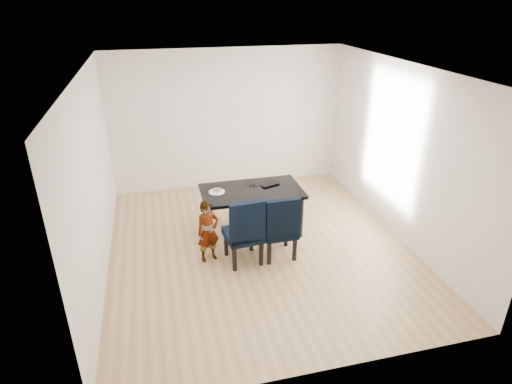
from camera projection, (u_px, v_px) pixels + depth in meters
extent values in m
cube|color=tan|center=(259.00, 247.00, 6.67)|extent=(4.50, 5.00, 0.01)
cube|color=white|center=(260.00, 68.00, 5.52)|extent=(4.50, 5.00, 0.01)
cube|color=white|center=(228.00, 120.00, 8.29)|extent=(4.50, 0.01, 2.70)
cube|color=silver|center=(327.00, 264.00, 3.89)|extent=(4.50, 0.01, 2.70)
cube|color=white|center=(93.00, 181.00, 5.60)|extent=(0.01, 5.00, 2.70)
cube|color=silver|center=(401.00, 153.00, 6.58)|extent=(0.01, 5.00, 2.70)
cube|color=black|center=(252.00, 211.00, 6.95)|extent=(1.60, 0.90, 0.75)
cube|color=black|center=(243.00, 229.00, 6.11)|extent=(0.56, 0.58, 1.05)
cube|color=black|center=(278.00, 225.00, 6.25)|extent=(0.50, 0.52, 1.02)
imported|color=orange|center=(208.00, 232.00, 6.16)|extent=(0.40, 0.32, 0.94)
cylinder|color=white|center=(217.00, 192.00, 6.70)|extent=(0.32, 0.32, 0.01)
ellipsoid|color=#C17B44|center=(217.00, 190.00, 6.69)|extent=(0.16, 0.10, 0.06)
imported|color=black|center=(269.00, 183.00, 6.99)|extent=(0.38, 0.30, 0.03)
torus|color=black|center=(253.00, 186.00, 6.90)|extent=(0.16, 0.16, 0.01)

